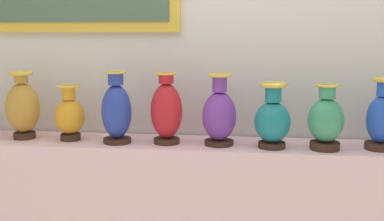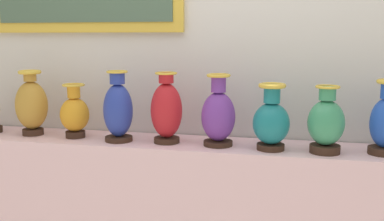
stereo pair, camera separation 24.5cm
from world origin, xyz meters
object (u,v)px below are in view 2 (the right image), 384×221
at_px(vase_cobalt, 118,110).
at_px(vase_violet, 218,116).
at_px(vase_ochre, 32,105).
at_px(vase_crimson, 166,110).
at_px(vase_teal, 271,121).
at_px(vase_jade, 326,123).
at_px(vase_amber, 75,114).

distance_m(vase_cobalt, vase_violet, 0.56).
relative_size(vase_ochre, vase_crimson, 0.99).
height_order(vase_cobalt, vase_teal, vase_cobalt).
distance_m(vase_cobalt, vase_teal, 0.83).
height_order(vase_ochre, vase_cobalt, vase_cobalt).
distance_m(vase_ochre, vase_crimson, 0.83).
height_order(vase_violet, vase_teal, vase_violet).
xyz_separation_m(vase_violet, vase_jade, (0.55, -0.03, -0.01)).
height_order(vase_amber, vase_violet, vase_violet).
bearing_deg(vase_crimson, vase_violet, -0.79).
bearing_deg(vase_amber, vase_jade, -1.96).
bearing_deg(vase_jade, vase_cobalt, 179.16).
bearing_deg(vase_ochre, vase_cobalt, -4.20).
bearing_deg(vase_amber, vase_ochre, 178.01).
height_order(vase_amber, vase_cobalt, vase_cobalt).
distance_m(vase_ochre, vase_violet, 1.11).
height_order(vase_ochre, vase_violet, same).
distance_m(vase_amber, vase_cobalt, 0.28).
relative_size(vase_cobalt, vase_jade, 1.16).
relative_size(vase_teal, vase_jade, 1.01).
xyz_separation_m(vase_teal, vase_jade, (0.27, -0.00, 0.00)).
distance_m(vase_violet, vase_jade, 0.55).
relative_size(vase_amber, vase_crimson, 0.80).
bearing_deg(vase_crimson, vase_cobalt, -175.29).
distance_m(vase_amber, vase_crimson, 0.55).
bearing_deg(vase_crimson, vase_ochre, 178.72).
height_order(vase_crimson, vase_jade, vase_crimson).
xyz_separation_m(vase_violet, vase_teal, (0.28, -0.03, -0.01)).
height_order(vase_amber, vase_jade, vase_jade).
distance_m(vase_ochre, vase_jade, 1.66).
relative_size(vase_ochre, vase_amber, 1.23).
bearing_deg(vase_violet, vase_ochre, 178.84).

